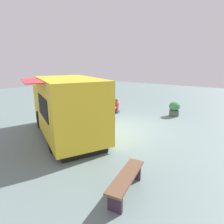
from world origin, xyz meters
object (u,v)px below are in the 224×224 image
at_px(person_customer, 116,107).
at_px(planter_flowering_far, 94,104).
at_px(plaza_bench, 126,180).
at_px(planter_flowering_near, 174,109).
at_px(food_truck, 66,108).

height_order(person_customer, planter_flowering_far, person_customer).
bearing_deg(person_customer, planter_flowering_far, -174.02).
distance_m(person_customer, plaza_bench, 8.01).
bearing_deg(plaza_bench, planter_flowering_near, 99.91).
height_order(planter_flowering_far, plaza_bench, planter_flowering_far).
bearing_deg(food_truck, planter_flowering_near, 64.83).
height_order(person_customer, planter_flowering_near, planter_flowering_near).
bearing_deg(planter_flowering_near, food_truck, -115.17).
xyz_separation_m(person_customer, planter_flowering_far, (-1.72, -0.18, 0.04)).
bearing_deg(food_truck, person_customer, 96.95).
bearing_deg(planter_flowering_far, planter_flowering_near, 16.29).
distance_m(food_truck, plaza_bench, 4.62).
bearing_deg(food_truck, planter_flowering_far, 117.12).
distance_m(planter_flowering_near, plaza_bench, 7.89).
distance_m(person_customer, planter_flowering_far, 1.73).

